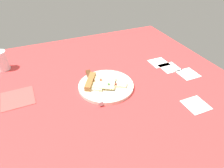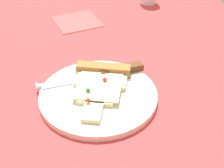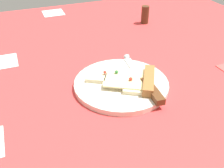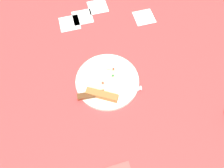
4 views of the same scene
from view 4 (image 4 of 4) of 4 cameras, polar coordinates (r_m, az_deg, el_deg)
name	(u,v)px [view 4 (image 4 of 4)]	position (r cm, az deg, el deg)	size (l,w,h in cm)	color
ground_plane	(131,93)	(81.19, 5.22, -2.54)	(132.65, 132.65, 3.00)	#D13838
plate	(107,81)	(80.84, -1.28, 0.84)	(24.46, 24.46, 1.36)	silver
pizza_slice	(105,85)	(78.39, -1.83, -0.28)	(15.55, 18.95, 2.20)	beige
knife	(103,93)	(77.11, -2.40, -2.53)	(24.09, 4.10, 2.45)	silver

